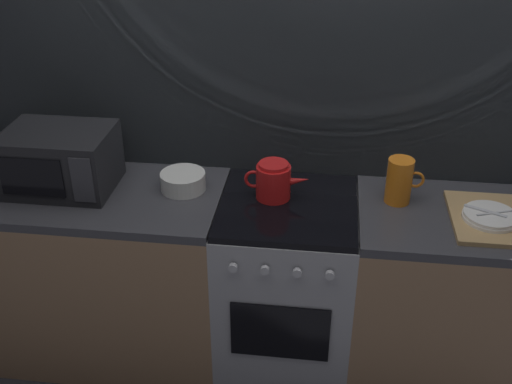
# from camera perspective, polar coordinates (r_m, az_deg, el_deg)

# --- Properties ---
(ground_plane) EXTENTS (8.00, 8.00, 0.00)m
(ground_plane) POSITION_cam_1_polar(r_m,az_deg,el_deg) (3.20, 2.56, -15.06)
(ground_plane) COLOR #2D2D33
(back_wall) EXTENTS (3.60, 0.05, 2.40)m
(back_wall) POSITION_cam_1_polar(r_m,az_deg,el_deg) (2.80, 3.69, 7.54)
(back_wall) COLOR gray
(back_wall) RESTS_ON ground_plane
(counter_left) EXTENTS (1.20, 0.60, 0.90)m
(counter_left) POSITION_cam_1_polar(r_m,az_deg,el_deg) (3.08, -14.28, -7.20)
(counter_left) COLOR #997251
(counter_left) RESTS_ON ground_plane
(stove_unit) EXTENTS (0.60, 0.63, 0.90)m
(stove_unit) POSITION_cam_1_polar(r_m,az_deg,el_deg) (2.90, 2.76, -8.78)
(stove_unit) COLOR #9E9EA3
(stove_unit) RESTS_ON ground_plane
(counter_right) EXTENTS (1.20, 0.60, 0.90)m
(counter_right) POSITION_cam_1_polar(r_m,az_deg,el_deg) (3.00, 20.42, -9.57)
(counter_right) COLOR #997251
(counter_right) RESTS_ON ground_plane
(microwave) EXTENTS (0.46, 0.35, 0.27)m
(microwave) POSITION_cam_1_polar(r_m,az_deg,el_deg) (2.85, -17.62, 2.86)
(microwave) COLOR black
(microwave) RESTS_ON counter_left
(kettle) EXTENTS (0.28, 0.15, 0.17)m
(kettle) POSITION_cam_1_polar(r_m,az_deg,el_deg) (2.66, 1.63, 1.05)
(kettle) COLOR red
(kettle) RESTS_ON stove_unit
(mixing_bowl) EXTENTS (0.20, 0.20, 0.08)m
(mixing_bowl) POSITION_cam_1_polar(r_m,az_deg,el_deg) (2.76, -6.75, 1.01)
(mixing_bowl) COLOR silver
(mixing_bowl) RESTS_ON counter_left
(pitcher) EXTENTS (0.16, 0.11, 0.20)m
(pitcher) POSITION_cam_1_polar(r_m,az_deg,el_deg) (2.69, 13.11, 1.01)
(pitcher) COLOR orange
(pitcher) RESTS_ON counter_right
(dish_pile) EXTENTS (0.30, 0.40, 0.06)m
(dish_pile) POSITION_cam_1_polar(r_m,az_deg,el_deg) (2.69, 20.68, -2.23)
(dish_pile) COLOR tan
(dish_pile) RESTS_ON counter_right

